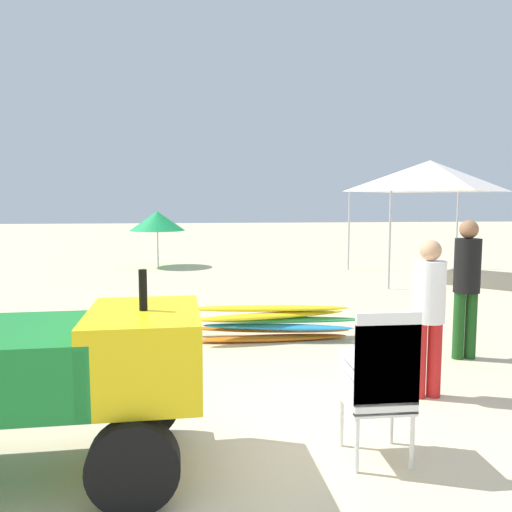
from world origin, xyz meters
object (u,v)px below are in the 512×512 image
at_px(popup_canopy, 430,176).
at_px(traffic_cone_near, 69,329).
at_px(utility_cart, 29,371).
at_px(stacked_plastic_chairs, 381,375).
at_px(surfboard_pile, 272,323).
at_px(lifeguard_far_right, 467,279).
at_px(beach_umbrella_left, 157,221).
at_px(lifeguard_near_left, 429,308).

relative_size(popup_canopy, traffic_cone_near, 7.03).
xyz_separation_m(utility_cart, stacked_plastic_chairs, (2.56, -0.10, -0.09)).
distance_m(surfboard_pile, lifeguard_far_right, 2.67).
height_order(utility_cart, lifeguard_far_right, lifeguard_far_right).
bearing_deg(utility_cart, lifeguard_far_right, 27.50).
height_order(utility_cart, beach_umbrella_left, beach_umbrella_left).
height_order(surfboard_pile, traffic_cone_near, surfboard_pile).
xyz_separation_m(surfboard_pile, traffic_cone_near, (-2.81, -0.03, -0.01)).
bearing_deg(surfboard_pile, popup_canopy, 49.03).
height_order(utility_cart, surfboard_pile, utility_cart).
xyz_separation_m(lifeguard_near_left, beach_umbrella_left, (-3.50, 10.77, 0.44)).
bearing_deg(beach_umbrella_left, surfboard_pile, -75.06).
xyz_separation_m(surfboard_pile, beach_umbrella_left, (-2.25, 8.42, 1.12)).
bearing_deg(popup_canopy, lifeguard_far_right, -110.49).
distance_m(stacked_plastic_chairs, popup_canopy, 10.30).
height_order(popup_canopy, traffic_cone_near, popup_canopy).
height_order(lifeguard_near_left, lifeguard_far_right, lifeguard_far_right).
xyz_separation_m(beach_umbrella_left, traffic_cone_near, (-0.56, -8.45, -1.13)).
distance_m(utility_cart, lifeguard_near_left, 3.68).
bearing_deg(surfboard_pile, traffic_cone_near, -179.46).
bearing_deg(popup_canopy, surfboard_pile, -130.97).
height_order(surfboard_pile, lifeguard_far_right, lifeguard_far_right).
relative_size(stacked_plastic_chairs, lifeguard_far_right, 0.69).
bearing_deg(lifeguard_near_left, surfboard_pile, 118.11).
bearing_deg(popup_canopy, beach_umbrella_left, 157.34).
relative_size(surfboard_pile, beach_umbrella_left, 1.60).
bearing_deg(surfboard_pile, utility_cart, -122.50).
relative_size(utility_cart, traffic_cone_near, 5.63).
bearing_deg(popup_canopy, stacked_plastic_chairs, -116.05).
relative_size(lifeguard_far_right, popup_canopy, 0.54).
xyz_separation_m(utility_cart, beach_umbrella_left, (-0.01, 11.93, 0.57)).
relative_size(surfboard_pile, traffic_cone_near, 5.72).
bearing_deg(lifeguard_far_right, lifeguard_near_left, -130.90).
bearing_deg(surfboard_pile, stacked_plastic_chairs, -84.92).
height_order(stacked_plastic_chairs, surfboard_pile, stacked_plastic_chairs).
distance_m(stacked_plastic_chairs, lifeguard_far_right, 3.16).
bearing_deg(beach_umbrella_left, traffic_cone_near, -93.82).
bearing_deg(stacked_plastic_chairs, lifeguard_near_left, 53.51).
bearing_deg(traffic_cone_near, popup_canopy, 36.05).
xyz_separation_m(lifeguard_far_right, popup_canopy, (2.48, 6.65, 1.57)).
bearing_deg(beach_umbrella_left, lifeguard_near_left, -71.99).
distance_m(stacked_plastic_chairs, lifeguard_near_left, 1.58).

